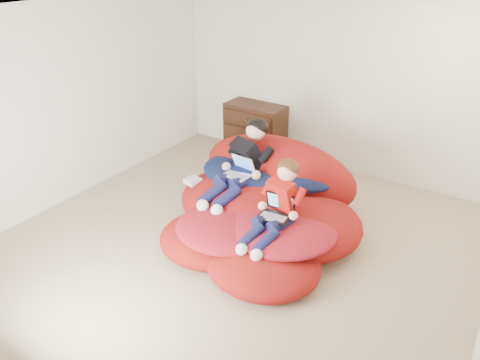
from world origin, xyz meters
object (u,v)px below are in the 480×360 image
Objects in this scene: dresser at (255,130)px; beanbag_pile at (264,205)px; laptop_black at (277,210)px; older_boy at (243,161)px; laptop_white at (240,170)px; younger_boy at (278,203)px.

beanbag_pile reaches higher than dresser.
older_boy is at bearing 144.06° from laptop_black.
laptop_black is (0.78, -0.56, -0.16)m from older_boy.
laptop_white is 0.96× the size of laptop_black.
older_boy is at bearing 144.69° from younger_boy.
younger_boy reaches higher than laptop_white.
older_boy reaches higher than younger_boy.
younger_boy reaches higher than dresser.
older_boy is (0.83, -1.64, 0.30)m from dresser.
dresser is at bearing 126.07° from laptop_black.
dresser reaches higher than laptop_white.
dresser is 1.92m from laptop_white.
older_boy is at bearing -63.20° from dresser.
laptop_black is (0.78, -0.48, -0.07)m from laptop_white.
laptop_black is at bearing -90.00° from younger_boy.
younger_boy is 0.91m from laptop_white.
older_boy is 0.95m from younger_boy.
older_boy is 3.55× the size of laptop_black.
dresser is 0.38× the size of beanbag_pile.
laptop_white is (-0.78, 0.47, -0.02)m from younger_boy.
dresser is 2.11m from beanbag_pile.
dresser is at bearing 126.23° from younger_boy.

